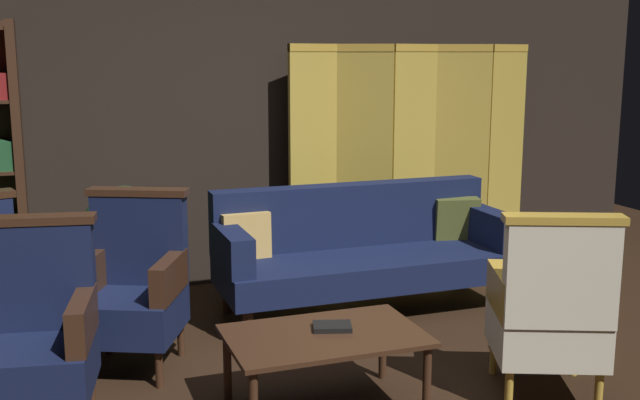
{
  "coord_description": "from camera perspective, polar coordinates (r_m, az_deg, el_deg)",
  "views": [
    {
      "loc": [
        -1.55,
        -3.53,
        1.83
      ],
      "look_at": [
        0.0,
        0.8,
        0.95
      ],
      "focal_mm": 43.25,
      "sensor_mm": 36.0,
      "label": 1
    }
  ],
  "objects": [
    {
      "name": "armchair_wing_left",
      "position": [
        4.66,
        -13.68,
        -6.19
      ],
      "size": [
        0.77,
        0.76,
        1.04
      ],
      "color": "#382114",
      "rests_on": "ground_plane"
    },
    {
      "name": "armchair_gilt_accent",
      "position": [
        4.3,
        16.66,
        -7.81
      ],
      "size": [
        0.76,
        0.75,
        1.04
      ],
      "color": "#B78E33",
      "rests_on": "ground_plane"
    },
    {
      "name": "back_wall",
      "position": [
        6.19,
        -5.18,
        6.81
      ],
      "size": [
        7.2,
        0.1,
        2.8
      ],
      "primitive_type": "cube",
      "color": "black",
      "rests_on": "ground_plane"
    },
    {
      "name": "potted_plant",
      "position": [
        5.69,
        -14.22,
        -2.8
      ],
      "size": [
        0.61,
        0.61,
        0.9
      ],
      "color": "brown",
      "rests_on": "ground_plane"
    },
    {
      "name": "velvet_couch",
      "position": [
        5.58,
        3.07,
        -3.49
      ],
      "size": [
        2.12,
        0.78,
        0.88
      ],
      "color": "#382114",
      "rests_on": "ground_plane"
    },
    {
      "name": "book_black_cloth",
      "position": [
        4.05,
        0.91,
        -9.35
      ],
      "size": [
        0.23,
        0.19,
        0.03
      ],
      "primitive_type": "cube",
      "rotation": [
        0.0,
        0.0,
        -0.29
      ],
      "color": "black",
      "rests_on": "coffee_table"
    },
    {
      "name": "coffee_table",
      "position": [
        4.01,
        0.35,
        -10.47
      ],
      "size": [
        1.0,
        0.64,
        0.42
      ],
      "color": "#382114",
      "rests_on": "ground_plane"
    },
    {
      "name": "armchair_wing_right",
      "position": [
        4.04,
        -20.41,
        -9.23
      ],
      "size": [
        0.67,
        0.67,
        1.04
      ],
      "color": "#382114",
      "rests_on": "ground_plane"
    },
    {
      "name": "folding_screen",
      "position": [
        6.41,
        6.92,
        3.19
      ],
      "size": [
        2.16,
        0.28,
        1.9
      ],
      "color": "#B29338",
      "rests_on": "ground_plane"
    }
  ]
}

